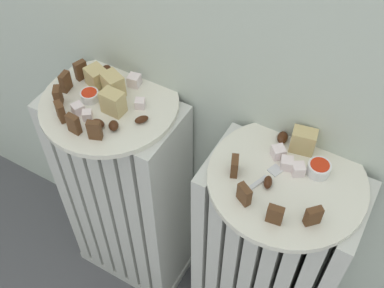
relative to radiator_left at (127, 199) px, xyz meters
The scene contains 34 objects.
radiator_left is the anchor object (origin of this frame).
radiator_right 0.39m from the radiator_left, ahead, with size 0.31×0.17×0.66m.
plate_left 0.34m from the radiator_left, 90.00° to the left, with size 0.28×0.28×0.01m, color silver.
plate_right 0.52m from the radiator_left, ahead, with size 0.28×0.28×0.01m, color silver.
dark_cake_slice_left_0 0.38m from the radiator_left, 161.23° to the left, with size 0.03×0.01×0.04m, color #56351E.
dark_cake_slice_left_1 0.38m from the radiator_left, behind, with size 0.03×0.01×0.04m, color #56351E.
dark_cake_slice_left_2 0.38m from the radiator_left, 146.47° to the right, with size 0.03×0.01×0.04m, color #56351E.
dark_cake_slice_left_3 0.38m from the radiator_left, 120.32° to the right, with size 0.03×0.01×0.04m, color #56351E.
dark_cake_slice_left_4 0.38m from the radiator_left, 94.17° to the right, with size 0.03×0.01×0.04m, color #56351E.
dark_cake_slice_left_5 0.38m from the radiator_left, 68.02° to the right, with size 0.03×0.01×0.04m, color #56351E.
marble_cake_slice_left_0 0.37m from the radiator_left, 100.72° to the left, with size 0.04×0.03×0.05m, color tan.
marble_cake_slice_left_1 0.37m from the radiator_left, 148.93° to the left, with size 0.04×0.04×0.04m, color tan.
marble_cake_slice_left_2 0.37m from the radiator_left, 32.88° to the right, with size 0.04×0.03×0.05m, color tan.
turkish_delight_left_0 0.37m from the radiator_left, 76.70° to the left, with size 0.02×0.02×0.02m, color white.
turkish_delight_left_1 0.36m from the radiator_left, 16.94° to the left, with size 0.02×0.02×0.02m, color white.
turkish_delight_left_2 0.36m from the radiator_left, 98.23° to the right, with size 0.02×0.02×0.02m, color white.
turkish_delight_left_3 0.36m from the radiator_left, 122.12° to the right, with size 0.02×0.02×0.02m, color white.
medjool_date_left_0 0.36m from the radiator_left, 70.11° to the right, with size 0.03×0.02×0.02m, color #3D1E0F.
medjool_date_left_1 0.37m from the radiator_left, ahead, with size 0.03×0.01×0.01m, color #3D1E0F.
medjool_date_left_2 0.36m from the radiator_left, 46.46° to the right, with size 0.02×0.02×0.02m, color #3D1E0F.
medjool_date_left_3 0.37m from the radiator_left, 129.28° to the left, with size 0.02×0.02×0.02m, color #3D1E0F.
jam_bowl_left 0.36m from the radiator_left, 161.31° to the right, with size 0.04×0.04×0.02m.
dark_cake_slice_right_0 0.47m from the radiator_left, ahead, with size 0.03×0.01×0.04m, color #56351E.
dark_cake_slice_right_1 0.51m from the radiator_left, 13.59° to the right, with size 0.03×0.01×0.04m, color #56351E.
dark_cake_slice_right_2 0.55m from the radiator_left, 13.14° to the right, with size 0.03×0.01×0.04m, color #56351E.
dark_cake_slice_right_3 0.59m from the radiator_left, ahead, with size 0.03×0.01×0.04m, color #56351E.
marble_cake_slice_right_0 0.54m from the radiator_left, 10.90° to the left, with size 0.04×0.03×0.05m, color tan.
turkish_delight_right_0 0.50m from the radiator_left, ahead, with size 0.02×0.02×0.02m, color white.
turkish_delight_right_1 0.52m from the radiator_left, ahead, with size 0.02×0.02×0.02m, color white.
turkish_delight_right_2 0.54m from the radiator_left, ahead, with size 0.02×0.02×0.02m, color white.
medjool_date_right_0 0.50m from the radiator_left, 12.75° to the left, with size 0.03×0.02×0.01m, color #3D1E0F.
medjool_date_right_1 0.51m from the radiator_left, ahead, with size 0.03×0.01×0.02m, color #3D1E0F.
jam_bowl_right 0.56m from the radiator_left, ahead, with size 0.04×0.04×0.02m.
fork 0.50m from the radiator_left, ahead, with size 0.05×0.10×0.00m.
Camera 1 is at (0.30, -0.24, 1.34)m, focal length 44.30 mm.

